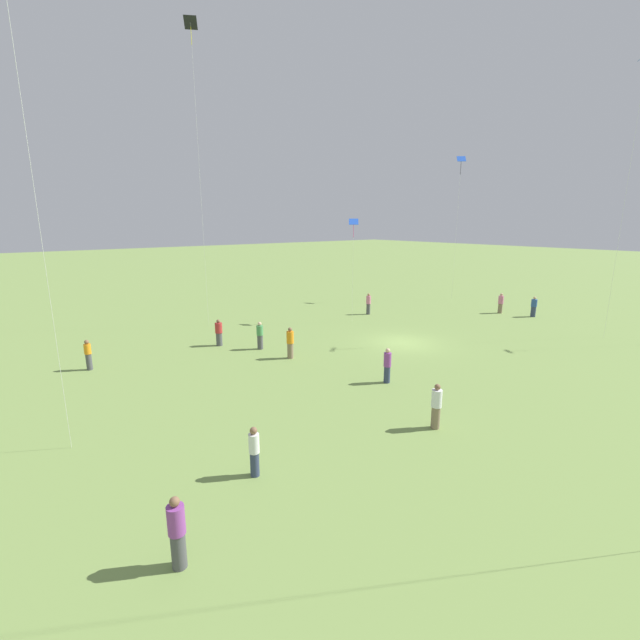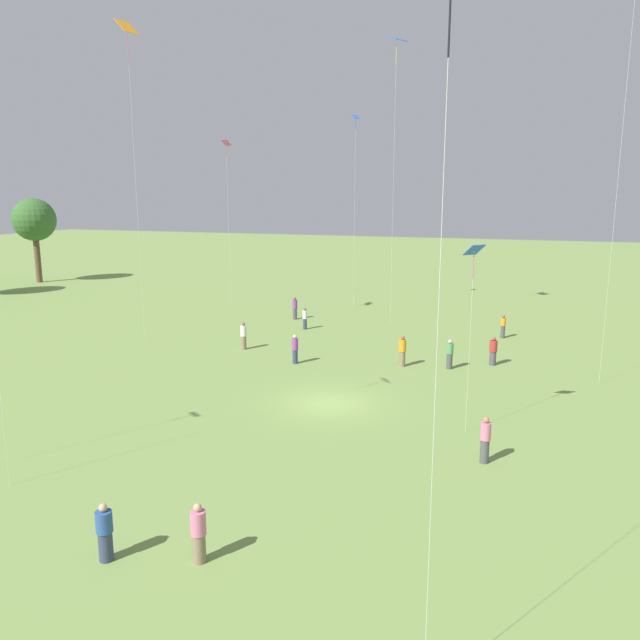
# 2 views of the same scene
# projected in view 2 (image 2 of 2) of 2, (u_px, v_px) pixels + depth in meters

# --- Properties ---
(ground_plane) EXTENTS (240.00, 240.00, 0.00)m
(ground_plane) POSITION_uv_depth(u_px,v_px,m) (328.00, 403.00, 31.29)
(ground_plane) COLOR #7A994C
(tree_6) EXTENTS (4.91, 4.91, 9.77)m
(tree_6) POSITION_uv_depth(u_px,v_px,m) (34.00, 221.00, 72.27)
(tree_6) COLOR brown
(tree_6) RESTS_ON ground_plane
(person_0) EXTENTS (0.54, 0.54, 1.86)m
(person_0) POSITION_uv_depth(u_px,v_px,m) (244.00, 336.00, 41.87)
(person_0) COLOR #847056
(person_0) RESTS_ON ground_plane
(person_1) EXTENTS (0.36, 0.36, 1.72)m
(person_1) POSITION_uv_depth(u_px,v_px,m) (503.00, 326.00, 45.15)
(person_1) COLOR #4C4C51
(person_1) RESTS_ON ground_plane
(person_2) EXTENTS (0.52, 0.52, 1.75)m
(person_2) POSITION_uv_depth(u_px,v_px,m) (105.00, 533.00, 17.73)
(person_2) COLOR #333D5B
(person_2) RESTS_ON ground_plane
(person_3) EXTENTS (0.49, 0.49, 1.89)m
(person_3) POSITION_uv_depth(u_px,v_px,m) (295.00, 308.00, 51.84)
(person_3) COLOR #4C4C51
(person_3) RESTS_ON ground_plane
(person_4) EXTENTS (0.45, 0.45, 1.80)m
(person_4) POSITION_uv_depth(u_px,v_px,m) (450.00, 354.00, 37.22)
(person_4) COLOR #4C4C51
(person_4) RESTS_ON ground_plane
(person_5) EXTENTS (0.59, 0.59, 1.91)m
(person_5) POSITION_uv_depth(u_px,v_px,m) (402.00, 351.00, 37.72)
(person_5) COLOR #847056
(person_5) RESTS_ON ground_plane
(person_6) EXTENTS (0.41, 0.41, 1.71)m
(person_6) POSITION_uv_depth(u_px,v_px,m) (305.00, 318.00, 48.07)
(person_6) COLOR #333D5B
(person_6) RESTS_ON ground_plane
(person_7) EXTENTS (0.57, 0.57, 1.88)m
(person_7) POSITION_uv_depth(u_px,v_px,m) (485.00, 440.00, 24.18)
(person_7) COLOR #4C4C51
(person_7) RESTS_ON ground_plane
(person_8) EXTENTS (0.63, 0.63, 1.78)m
(person_8) POSITION_uv_depth(u_px,v_px,m) (493.00, 351.00, 38.02)
(person_8) COLOR #4C4C51
(person_8) RESTS_ON ground_plane
(person_9) EXTENTS (0.58, 0.58, 1.81)m
(person_9) POSITION_uv_depth(u_px,v_px,m) (199.00, 533.00, 17.64)
(person_9) COLOR #847056
(person_9) RESTS_ON ground_plane
(person_10) EXTENTS (0.44, 0.44, 1.83)m
(person_10) POSITION_uv_depth(u_px,v_px,m) (295.00, 349.00, 38.36)
(person_10) COLOR #333D5B
(person_10) RESTS_ON ground_plane
(kite_0) EXTENTS (1.05, 1.05, 14.36)m
(kite_0) POSITION_uv_depth(u_px,v_px,m) (450.00, 12.00, 10.40)
(kite_0) COLOR blue
(kite_0) RESTS_ON ground_plane
(kite_2) EXTENTS (0.96, 0.94, 8.26)m
(kite_2) POSITION_uv_depth(u_px,v_px,m) (474.00, 258.00, 25.90)
(kite_2) COLOR blue
(kite_2) RESTS_ON ground_plane
(kite_4) EXTENTS (0.81, 0.80, 16.92)m
(kite_4) POSITION_uv_depth(u_px,v_px,m) (355.00, 137.00, 53.43)
(kite_4) COLOR blue
(kite_4) RESTS_ON ground_plane
(kite_5) EXTENTS (1.65, 1.63, 21.77)m
(kite_5) POSITION_uv_depth(u_px,v_px,m) (396.00, 51.00, 46.26)
(kite_5) COLOR blue
(kite_5) RESTS_ON ground_plane
(kite_7) EXTENTS (0.83, 0.93, 14.98)m
(kite_7) POSITION_uv_depth(u_px,v_px,m) (226.00, 154.00, 55.26)
(kite_7) COLOR #E54C99
(kite_7) RESTS_ON ground_plane
(kite_8) EXTENTS (1.45, 1.20, 21.42)m
(kite_8) POSITION_uv_depth(u_px,v_px,m) (127.00, 40.00, 40.77)
(kite_8) COLOR orange
(kite_8) RESTS_ON ground_plane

